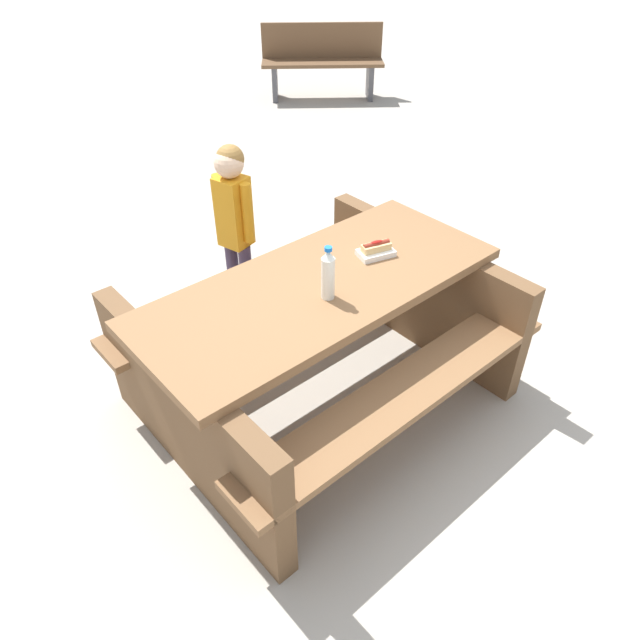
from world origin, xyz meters
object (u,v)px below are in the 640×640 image
(child_in_coat, at_px, (234,212))
(park_bench_near, at_px, (322,60))
(soda_bottle, at_px, (328,275))
(picnic_table, at_px, (320,333))
(hotdog_tray, at_px, (376,250))

(child_in_coat, relative_size, park_bench_near, 0.79)
(soda_bottle, distance_m, park_bench_near, 5.57)
(picnic_table, distance_m, park_bench_near, 5.44)
(park_bench_near, bearing_deg, soda_bottle, -141.60)
(soda_bottle, relative_size, hotdog_tray, 1.24)
(hotdog_tray, xyz_separation_m, park_bench_near, (3.92, 3.42, -0.33))
(picnic_table, distance_m, soda_bottle, 0.44)
(picnic_table, bearing_deg, child_in_coat, 70.67)
(hotdog_tray, relative_size, child_in_coat, 0.19)
(child_in_coat, bearing_deg, soda_bottle, -111.19)
(hotdog_tray, bearing_deg, picnic_table, 169.07)
(picnic_table, xyz_separation_m, park_bench_near, (4.28, 3.35, 0.00))
(picnic_table, relative_size, park_bench_near, 1.45)
(picnic_table, bearing_deg, park_bench_near, 38.03)
(child_in_coat, bearing_deg, park_bench_near, 31.78)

